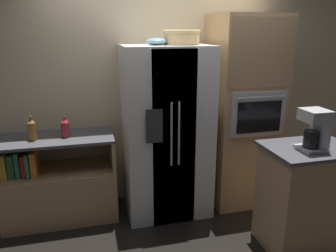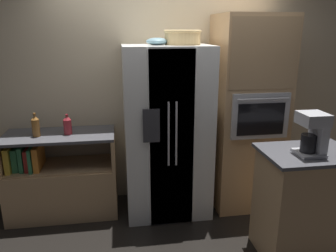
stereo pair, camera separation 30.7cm
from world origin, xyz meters
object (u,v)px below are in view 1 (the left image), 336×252
Objects in this scene: bottle_tall at (32,129)px; bottle_short at (65,127)px; coffee_maker at (316,128)px; fruit_bowl at (157,41)px; wall_oven at (243,112)px; wicker_basket at (182,37)px; refrigerator at (166,132)px.

bottle_tall is 0.32m from bottle_short.
bottle_short is (0.31, 0.03, -0.01)m from bottle_tall.
fruit_bowl is at bearing 139.10° from coffee_maker.
wall_oven is 1.97m from bottle_short.
coffee_maker is at bearing -48.17° from wicker_basket.
wall_oven is at bearing 3.34° from fruit_bowl.
fruit_bowl reaches higher than coffee_maker.
refrigerator is 1.50m from coffee_maker.
fruit_bowl is (-0.10, -0.03, 0.96)m from refrigerator.
wicker_basket reaches higher than fruit_bowl.
fruit_bowl is (-0.26, -0.00, -0.04)m from wicker_basket.
wicker_basket is 1.73× the size of bottle_short.
coffee_maker is at bearing -44.32° from refrigerator.
refrigerator is 5.20× the size of coffee_maker.
bottle_short is at bearing 176.22° from refrigerator.
wall_oven reaches higher than bottle_tall.
wall_oven is at bearing 97.54° from coffee_maker.
bottle_tall is at bearing 156.00° from coffee_maker.
fruit_bowl is 1.02× the size of bottle_short.
refrigerator is at bearing -3.78° from bottle_short.
wall_oven is 8.62× the size of bottle_tall.
bottle_short is at bearing 175.40° from wicker_basket.
wicker_basket is 1.76m from bottle_tall.
refrigerator is 1.01m from wicker_basket.
fruit_bowl reaches higher than bottle_short.
fruit_bowl is at bearing -3.40° from bottle_tall.
wicker_basket is at bearing 131.83° from coffee_maker.
coffee_maker is (2.42, -1.08, 0.15)m from bottle_tall.
wall_oven reaches higher than wicker_basket.
refrigerator is 7.39× the size of bottle_tall.
refrigerator is 8.27× the size of fruit_bowl.
wall_oven is at bearing 1.76° from refrigerator.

